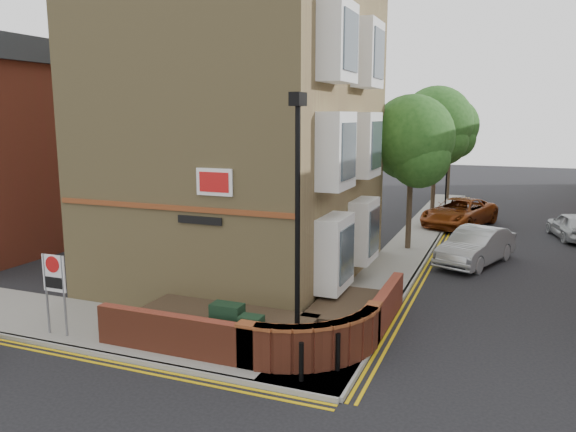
# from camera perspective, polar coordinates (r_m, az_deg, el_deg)

# --- Properties ---
(ground) EXTENTS (120.00, 120.00, 0.00)m
(ground) POSITION_cam_1_polar(r_m,az_deg,el_deg) (13.45, -7.61, -16.02)
(ground) COLOR black
(ground) RESTS_ON ground
(pavement_corner) EXTENTS (13.00, 3.00, 0.12)m
(pavement_corner) POSITION_cam_1_polar(r_m,az_deg,el_deg) (16.38, -15.94, -11.18)
(pavement_corner) COLOR gray
(pavement_corner) RESTS_ON ground
(pavement_main) EXTENTS (2.00, 32.00, 0.12)m
(pavement_main) POSITION_cam_1_polar(r_m,az_deg,el_deg) (27.41, 12.76, -2.39)
(pavement_main) COLOR gray
(pavement_main) RESTS_ON ground
(kerb_side) EXTENTS (13.00, 0.15, 0.12)m
(kerb_side) POSITION_cam_1_polar(r_m,az_deg,el_deg) (15.32, -19.43, -12.92)
(kerb_side) COLOR gray
(kerb_side) RESTS_ON ground
(kerb_main_near) EXTENTS (0.15, 32.00, 0.12)m
(kerb_main_near) POSITION_cam_1_polar(r_m,az_deg,el_deg) (27.29, 14.84, -2.54)
(kerb_main_near) COLOR gray
(kerb_main_near) RESTS_ON ground
(yellow_lines_side) EXTENTS (13.00, 0.28, 0.01)m
(yellow_lines_side) POSITION_cam_1_polar(r_m,az_deg,el_deg) (15.17, -20.05, -13.41)
(yellow_lines_side) COLOR gold
(yellow_lines_side) RESTS_ON ground
(yellow_lines_main) EXTENTS (0.28, 32.00, 0.01)m
(yellow_lines_main) POSITION_cam_1_polar(r_m,az_deg,el_deg) (27.27, 15.35, -2.68)
(yellow_lines_main) COLOR gold
(yellow_lines_main) RESTS_ON ground
(corner_building) EXTENTS (8.95, 10.40, 13.60)m
(corner_building) POSITION_cam_1_polar(r_m,az_deg,el_deg) (20.49, -4.00, 11.04)
(corner_building) COLOR #9B8552
(corner_building) RESTS_ON ground
(garden_wall) EXTENTS (6.80, 6.00, 1.20)m
(garden_wall) POSITION_cam_1_polar(r_m,az_deg,el_deg) (15.48, -3.00, -12.31)
(garden_wall) COLOR brown
(garden_wall) RESTS_ON ground
(lamppost) EXTENTS (0.25, 0.50, 6.30)m
(lamppost) POSITION_cam_1_polar(r_m,az_deg,el_deg) (12.75, 0.97, -1.48)
(lamppost) COLOR black
(lamppost) RESTS_ON pavement_corner
(utility_cabinet_large) EXTENTS (0.80, 0.45, 1.20)m
(utility_cabinet_large) POSITION_cam_1_polar(r_m,az_deg,el_deg) (14.34, -6.17, -11.14)
(utility_cabinet_large) COLOR black
(utility_cabinet_large) RESTS_ON pavement_corner
(utility_cabinet_small) EXTENTS (0.55, 0.40, 1.10)m
(utility_cabinet_small) POSITION_cam_1_polar(r_m,az_deg,el_deg) (13.77, -3.75, -12.24)
(utility_cabinet_small) COLOR black
(utility_cabinet_small) RESTS_ON pavement_corner
(bollard_near) EXTENTS (0.11, 0.11, 0.90)m
(bollard_near) POSITION_cam_1_polar(r_m,az_deg,el_deg) (12.77, 1.36, -14.59)
(bollard_near) COLOR black
(bollard_near) RESTS_ON pavement_corner
(bollard_far) EXTENTS (0.11, 0.11, 0.90)m
(bollard_far) POSITION_cam_1_polar(r_m,az_deg,el_deg) (13.29, 5.09, -13.59)
(bollard_far) COLOR black
(bollard_far) RESTS_ON pavement_corner
(zone_sign) EXTENTS (0.72, 0.07, 2.20)m
(zone_sign) POSITION_cam_1_polar(r_m,az_deg,el_deg) (16.12, -22.66, -6.00)
(zone_sign) COLOR slate
(zone_sign) RESTS_ON pavement_corner
(side_building) EXTENTS (6.40, 10.40, 9.00)m
(side_building) POSITION_cam_1_polar(r_m,az_deg,el_deg) (28.01, -27.14, 6.29)
(side_building) COLOR brown
(side_building) RESTS_ON ground
(tree_near) EXTENTS (3.64, 3.65, 6.70)m
(tree_near) POSITION_cam_1_polar(r_m,az_deg,el_deg) (24.88, 12.47, 7.17)
(tree_near) COLOR #382B1E
(tree_near) RESTS_ON pavement_main
(tree_mid) EXTENTS (4.03, 4.03, 7.42)m
(tree_mid) POSITION_cam_1_polar(r_m,az_deg,el_deg) (32.78, 14.81, 8.62)
(tree_mid) COLOR #382B1E
(tree_mid) RESTS_ON pavement_main
(tree_far) EXTENTS (3.81, 3.81, 7.00)m
(tree_far) POSITION_cam_1_polar(r_m,az_deg,el_deg) (40.73, 16.19, 8.41)
(tree_far) COLOR #382B1E
(tree_far) RESTS_ON pavement_main
(traffic_light_assembly) EXTENTS (0.20, 0.16, 4.20)m
(traffic_light_assembly) POSITION_cam_1_polar(r_m,az_deg,el_deg) (35.80, 15.85, 4.81)
(traffic_light_assembly) COLOR black
(traffic_light_assembly) RESTS_ON pavement_main
(silver_car_near) EXTENTS (3.02, 4.74, 1.47)m
(silver_car_near) POSITION_cam_1_polar(r_m,az_deg,el_deg) (23.74, 18.54, -2.94)
(silver_car_near) COLOR #95999C
(silver_car_near) RESTS_ON ground
(red_car_main) EXTENTS (4.14, 5.95, 1.51)m
(red_car_main) POSITION_cam_1_polar(r_m,az_deg,el_deg) (31.52, 16.99, 0.33)
(red_car_main) COLOR maroon
(red_car_main) RESTS_ON ground
(silver_car_far) EXTENTS (2.41, 4.14, 1.32)m
(silver_car_far) POSITION_cam_1_polar(r_m,az_deg,el_deg) (30.35, 26.97, -0.89)
(silver_car_far) COLOR #B7BBBF
(silver_car_far) RESTS_ON ground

